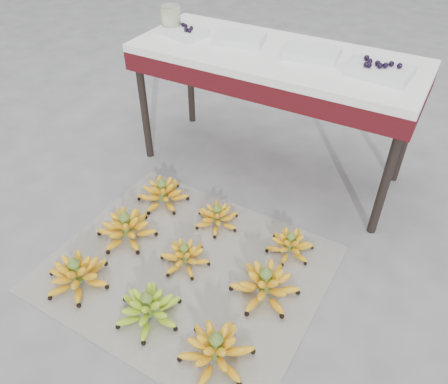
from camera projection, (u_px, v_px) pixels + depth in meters
The scene contains 17 objects.
ground at pixel (196, 271), 2.08m from camera, with size 60.00×60.00×0.00m, color #5E5E60.
newspaper_mat at pixel (187, 268), 2.09m from camera, with size 1.25×1.05×0.01m, color silver.
bunch_front_left at pixel (77, 274), 1.97m from camera, with size 0.35×0.35×0.18m.
bunch_front_center at pixel (148, 308), 1.84m from camera, with size 0.35×0.35×0.17m.
bunch_front_right at pixel (216, 350), 1.69m from camera, with size 0.34×0.34×0.18m.
bunch_mid_left at pixel (127, 228), 2.20m from camera, with size 0.33×0.33×0.18m.
bunch_mid_center at pixel (185, 256), 2.08m from camera, with size 0.28×0.28×0.14m.
bunch_mid_right at pixel (265, 285), 1.93m from camera, with size 0.40×0.40×0.19m.
bunch_back_left at pixel (163, 194), 2.42m from camera, with size 0.33×0.33×0.17m.
bunch_back_center at pixel (217, 217), 2.29m from camera, with size 0.29×0.29×0.14m.
bunch_back_right at pixel (290, 245), 2.13m from camera, with size 0.26×0.26×0.14m.
vendor_table at pixel (275, 67), 2.31m from camera, with size 1.53×0.61×0.73m.
tray_far_left at pixel (185, 32), 2.43m from camera, with size 0.28×0.23×0.06m.
tray_left at pixel (240, 39), 2.35m from camera, with size 0.29×0.23×0.04m.
tray_right at pixel (312, 53), 2.20m from camera, with size 0.29×0.22×0.04m.
tray_far_right at pixel (380, 70), 2.03m from camera, with size 0.29×0.22×0.07m.
glass_jar at pixel (171, 19), 2.45m from camera, with size 0.11×0.11×0.14m, color #E2F0BF.
Camera 1 is at (0.78, -1.13, 1.61)m, focal length 35.00 mm.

